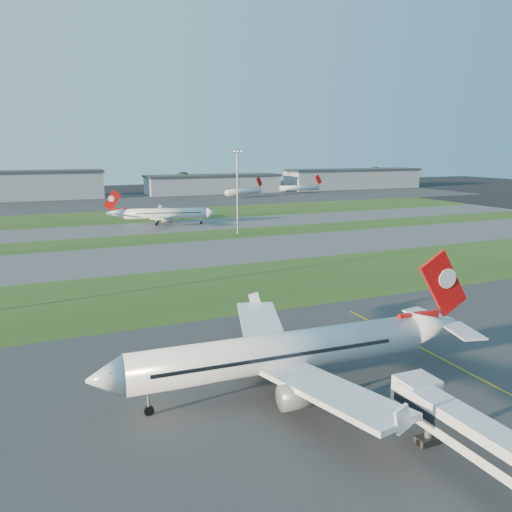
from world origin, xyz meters
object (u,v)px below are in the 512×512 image
airliner_parked (285,353)px  mini_jet_near (244,191)px  light_mast_centre (238,187)px  airliner_taxiing (165,214)px  mini_jet_far (300,188)px

airliner_parked → mini_jet_near: size_ratio=1.54×
mini_jet_near → light_mast_centre: size_ratio=1.04×
airliner_parked → mini_jet_near: airliner_parked is taller
airliner_taxiing → mini_jet_far: bearing=-122.7°
airliner_parked → mini_jet_near: bearing=72.2°
airliner_parked → light_mast_centre: size_ratio=1.59×
airliner_parked → light_mast_centre: (31.96, 98.51, 10.32)m
airliner_taxiing → mini_jet_near: bearing=-112.1°
mini_jet_far → light_mast_centre: light_mast_centre is taller
mini_jet_near → mini_jet_far: (40.87, 11.01, 0.00)m
airliner_parked → light_mast_centre: light_mast_centre is taller
airliner_parked → mini_jet_far: (120.05, 224.54, -1.21)m
airliner_parked → mini_jet_far: bearing=64.4°
mini_jet_near → airliner_parked: bearing=-135.0°
mini_jet_near → light_mast_centre: (-47.22, -115.01, 11.53)m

